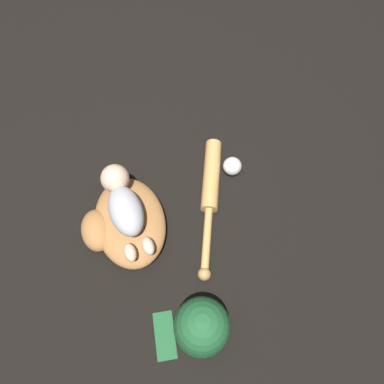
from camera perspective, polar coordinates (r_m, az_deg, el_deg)
name	(u,v)px	position (r m, az deg, el deg)	size (l,w,h in m)	color
ground_plane	(127,229)	(1.38, -9.93, -5.53)	(6.00, 6.00, 0.00)	black
baseball_glove	(125,223)	(1.34, -10.21, -4.71)	(0.39, 0.34, 0.09)	#A8703D
baby_figure	(123,203)	(1.27, -10.42, -1.67)	(0.35, 0.13, 0.10)	#B2B2B7
baseball_bat	(210,189)	(1.39, 2.83, 0.48)	(0.48, 0.33, 0.06)	tan
baseball	(232,166)	(1.44, 6.16, 3.93)	(0.07, 0.07, 0.07)	white
baseball_cap	(201,327)	(1.20, 1.45, -19.81)	(0.20, 0.25, 0.17)	#1E562D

